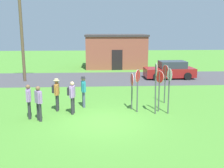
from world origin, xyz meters
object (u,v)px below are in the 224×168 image
at_px(utility_pole, 21,25).
at_px(person_near_signs, 72,95).
at_px(stop_sign_far_back, 159,84).
at_px(stop_sign_rear_left, 165,77).
at_px(stop_sign_tallest, 138,84).
at_px(person_on_left, 57,92).
at_px(stop_sign_nearest, 169,84).
at_px(stop_sign_leaning_left, 156,80).
at_px(person_with_sunhat, 39,102).
at_px(stop_sign_rear_right, 132,85).
at_px(person_in_dark_shirt, 29,100).
at_px(parked_car_on_street, 170,70).
at_px(person_in_teal, 83,90).

distance_m(utility_pole, person_near_signs, 10.62).
relative_size(stop_sign_far_back, stop_sign_rear_left, 0.96).
xyz_separation_m(stop_sign_tallest, person_on_left, (-4.23, 0.47, -0.52)).
height_order(stop_sign_nearest, stop_sign_leaning_left, stop_sign_leaning_left).
distance_m(stop_sign_rear_left, person_with_sunhat, 7.22).
xyz_separation_m(stop_sign_far_back, stop_sign_rear_right, (-1.37, 0.41, -0.12)).
height_order(stop_sign_nearest, person_with_sunhat, stop_sign_nearest).
relative_size(stop_sign_leaning_left, person_on_left, 1.52).
bearing_deg(person_on_left, person_in_dark_shirt, -134.39).
distance_m(stop_sign_rear_right, person_near_signs, 3.20).
relative_size(utility_pole, parked_car_on_street, 2.02).
distance_m(stop_sign_tallest, person_in_teal, 3.08).
bearing_deg(person_in_dark_shirt, stop_sign_tallest, 7.54).
relative_size(stop_sign_rear_left, person_near_signs, 1.35).
bearing_deg(person_with_sunhat, stop_sign_tallest, 12.62).
height_order(stop_sign_rear_left, person_in_dark_shirt, stop_sign_rear_left).
bearing_deg(person_on_left, stop_sign_leaning_left, -9.15).
height_order(stop_sign_rear_left, person_in_teal, stop_sign_rear_left).
distance_m(stop_sign_far_back, person_near_signs, 4.53).
bearing_deg(person_near_signs, stop_sign_rear_left, 17.94).
relative_size(stop_sign_tallest, person_in_dark_shirt, 1.34).
bearing_deg(person_near_signs, utility_pole, 118.08).
bearing_deg(person_on_left, stop_sign_nearest, -8.21).
distance_m(stop_sign_rear_left, stop_sign_tallest, 2.44).
bearing_deg(person_with_sunhat, stop_sign_nearest, 6.41).
bearing_deg(utility_pole, person_on_left, -65.03).
xyz_separation_m(person_in_teal, person_with_sunhat, (-1.99, -2.15, -0.03)).
distance_m(stop_sign_tallest, person_near_signs, 3.41).
xyz_separation_m(utility_pole, parked_car_on_street, (12.35, 0.56, -3.88)).
height_order(stop_sign_nearest, stop_sign_far_back, stop_sign_nearest).
distance_m(stop_sign_nearest, stop_sign_leaning_left, 0.71).
bearing_deg(person_in_dark_shirt, person_on_left, 45.61).
xyz_separation_m(stop_sign_tallest, person_with_sunhat, (-4.83, -1.08, -0.57)).
distance_m(stop_sign_rear_left, person_in_dark_shirt, 7.61).
distance_m(person_on_left, person_with_sunhat, 1.67).
xyz_separation_m(person_on_left, person_with_sunhat, (-0.61, -1.55, -0.06)).
relative_size(stop_sign_far_back, stop_sign_leaning_left, 0.83).
height_order(utility_pole, parked_car_on_street, utility_pole).
bearing_deg(stop_sign_nearest, parked_car_on_street, 74.14).
xyz_separation_m(stop_sign_nearest, stop_sign_tallest, (-1.55, 0.37, -0.03)).
relative_size(stop_sign_nearest, stop_sign_rear_left, 1.03).
xyz_separation_m(stop_sign_nearest, person_in_dark_shirt, (-6.93, -0.35, -0.61)).
bearing_deg(person_in_teal, stop_sign_nearest, -18.03).
bearing_deg(stop_sign_rear_left, stop_sign_tallest, -139.49).
xyz_separation_m(person_in_dark_shirt, person_near_signs, (2.02, 0.61, 0.03)).
xyz_separation_m(stop_sign_rear_right, person_with_sunhat, (-4.60, -1.54, -0.40)).
bearing_deg(stop_sign_far_back, stop_sign_leaning_left, -125.12).
distance_m(utility_pole, stop_sign_rear_right, 11.83).
bearing_deg(person_in_dark_shirt, stop_sign_far_back, 6.59).
bearing_deg(stop_sign_tallest, parked_car_on_street, 65.17).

